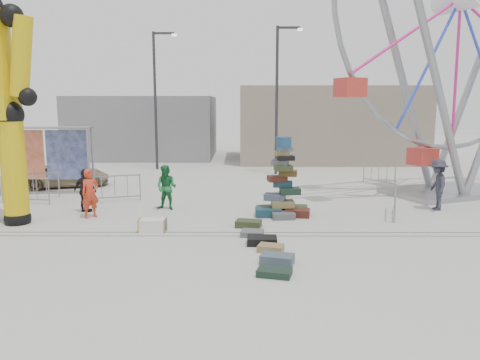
{
  "coord_description": "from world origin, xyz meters",
  "views": [
    {
      "loc": [
        1.07,
        -12.88,
        3.91
      ],
      "look_at": [
        1.03,
        1.9,
        1.48
      ],
      "focal_mm": 35.0,
      "sensor_mm": 36.0,
      "label": 1
    }
  ],
  "objects_px": {
    "suitcase_tower": "(282,193)",
    "ferris_wheel": "(459,25)",
    "lamp_post_left": "(157,94)",
    "pedestrian_red": "(90,193)",
    "parked_suv": "(67,175)",
    "lamp_post_right": "(278,93)",
    "barricade_dummy_c": "(115,188)",
    "pedestrian_grey": "(437,185)",
    "barricade_dummy_a": "(25,190)",
    "pedestrian_green": "(167,187)",
    "pedestrian_black": "(85,191)",
    "barricade_wheel_back": "(379,174)",
    "banner_scaffold": "(44,144)",
    "steamer_trunk": "(153,225)",
    "barricade_dummy_b": "(33,185)",
    "barricade_wheel_front": "(395,201)"
  },
  "relations": [
    {
      "from": "lamp_post_left",
      "to": "pedestrian_green",
      "type": "relative_size",
      "value": 4.81
    },
    {
      "from": "lamp_post_left",
      "to": "pedestrian_red",
      "type": "bearing_deg",
      "value": -91.08
    },
    {
      "from": "barricade_dummy_a",
      "to": "pedestrian_red",
      "type": "bearing_deg",
      "value": -26.02
    },
    {
      "from": "lamp_post_left",
      "to": "pedestrian_grey",
      "type": "xyz_separation_m",
      "value": [
        12.22,
        -10.87,
        -3.53
      ]
    },
    {
      "from": "banner_scaffold",
      "to": "pedestrian_red",
      "type": "relative_size",
      "value": 2.4
    },
    {
      "from": "ferris_wheel",
      "to": "barricade_wheel_front",
      "type": "xyz_separation_m",
      "value": [
        -3.6,
        -4.07,
        -6.56
      ]
    },
    {
      "from": "parked_suv",
      "to": "barricade_dummy_a",
      "type": "bearing_deg",
      "value": 158.6
    },
    {
      "from": "lamp_post_left",
      "to": "parked_suv",
      "type": "relative_size",
      "value": 2.06
    },
    {
      "from": "pedestrian_green",
      "to": "pedestrian_black",
      "type": "xyz_separation_m",
      "value": [
        -2.88,
        -0.42,
        -0.04
      ]
    },
    {
      "from": "lamp_post_left",
      "to": "parked_suv",
      "type": "bearing_deg",
      "value": -119.03
    },
    {
      "from": "lamp_post_right",
      "to": "banner_scaffold",
      "type": "height_order",
      "value": "lamp_post_right"
    },
    {
      "from": "steamer_trunk",
      "to": "barricade_dummy_c",
      "type": "height_order",
      "value": "barricade_dummy_c"
    },
    {
      "from": "barricade_wheel_back",
      "to": "banner_scaffold",
      "type": "bearing_deg",
      "value": -111.14
    },
    {
      "from": "lamp_post_left",
      "to": "barricade_wheel_front",
      "type": "height_order",
      "value": "lamp_post_left"
    },
    {
      "from": "lamp_post_right",
      "to": "pedestrian_green",
      "type": "distance_m",
      "value": 10.7
    },
    {
      "from": "lamp_post_right",
      "to": "barricade_dummy_c",
      "type": "bearing_deg",
      "value": -133.6
    },
    {
      "from": "lamp_post_left",
      "to": "barricade_dummy_a",
      "type": "xyz_separation_m",
      "value": [
        -3.52,
        -9.86,
        -3.93
      ]
    },
    {
      "from": "barricade_dummy_c",
      "to": "barricade_wheel_front",
      "type": "xyz_separation_m",
      "value": [
        10.46,
        -2.41,
        0.0
      ]
    },
    {
      "from": "lamp_post_right",
      "to": "pedestrian_black",
      "type": "relative_size",
      "value": 5.07
    },
    {
      "from": "lamp_post_right",
      "to": "pedestrian_green",
      "type": "bearing_deg",
      "value": -118.49
    },
    {
      "from": "pedestrian_grey",
      "to": "pedestrian_red",
      "type": "bearing_deg",
      "value": -76.5
    },
    {
      "from": "barricade_wheel_back",
      "to": "parked_suv",
      "type": "relative_size",
      "value": 0.52
    },
    {
      "from": "lamp_post_left",
      "to": "suitcase_tower",
      "type": "xyz_separation_m",
      "value": [
        6.43,
        -11.7,
        -3.71
      ]
    },
    {
      "from": "barricade_wheel_back",
      "to": "barricade_dummy_c",
      "type": "bearing_deg",
      "value": -101.92
    },
    {
      "from": "pedestrian_green",
      "to": "pedestrian_black",
      "type": "height_order",
      "value": "pedestrian_green"
    },
    {
      "from": "lamp_post_right",
      "to": "suitcase_tower",
      "type": "height_order",
      "value": "lamp_post_right"
    },
    {
      "from": "lamp_post_left",
      "to": "pedestrian_grey",
      "type": "bearing_deg",
      "value": -41.64
    },
    {
      "from": "suitcase_tower",
      "to": "barricade_wheel_front",
      "type": "distance_m",
      "value": 3.93
    },
    {
      "from": "barricade_dummy_b",
      "to": "barricade_dummy_c",
      "type": "xyz_separation_m",
      "value": [
        3.58,
        -0.69,
        0.0
      ]
    },
    {
      "from": "suitcase_tower",
      "to": "pedestrian_green",
      "type": "distance_m",
      "value": 4.32
    },
    {
      "from": "suitcase_tower",
      "to": "ferris_wheel",
      "type": "distance_m",
      "value": 10.59
    },
    {
      "from": "pedestrian_black",
      "to": "parked_suv",
      "type": "height_order",
      "value": "pedestrian_black"
    },
    {
      "from": "suitcase_tower",
      "to": "barricade_dummy_c",
      "type": "bearing_deg",
      "value": 163.32
    },
    {
      "from": "barricade_dummy_c",
      "to": "pedestrian_grey",
      "type": "distance_m",
      "value": 12.41
    },
    {
      "from": "pedestrian_green",
      "to": "pedestrian_grey",
      "type": "bearing_deg",
      "value": 16.26
    },
    {
      "from": "lamp_post_right",
      "to": "barricade_dummy_c",
      "type": "relative_size",
      "value": 4.0
    },
    {
      "from": "barricade_dummy_b",
      "to": "barricade_wheel_back",
      "type": "relative_size",
      "value": 1.0
    },
    {
      "from": "lamp_post_left",
      "to": "banner_scaffold",
      "type": "relative_size",
      "value": 1.97
    },
    {
      "from": "lamp_post_left",
      "to": "barricade_dummy_a",
      "type": "bearing_deg",
      "value": -109.65
    },
    {
      "from": "ferris_wheel",
      "to": "steamer_trunk",
      "type": "relative_size",
      "value": 17.51
    },
    {
      "from": "ferris_wheel",
      "to": "pedestrian_grey",
      "type": "distance_m",
      "value": 7.1
    },
    {
      "from": "lamp_post_right",
      "to": "suitcase_tower",
      "type": "relative_size",
      "value": 2.89
    },
    {
      "from": "lamp_post_right",
      "to": "barricade_wheel_back",
      "type": "distance_m",
      "value": 7.0
    },
    {
      "from": "banner_scaffold",
      "to": "parked_suv",
      "type": "xyz_separation_m",
      "value": [
        0.11,
        2.04,
        -1.66
      ]
    },
    {
      "from": "lamp_post_right",
      "to": "pedestrian_black",
      "type": "height_order",
      "value": "lamp_post_right"
    },
    {
      "from": "barricade_wheel_back",
      "to": "pedestrian_black",
      "type": "distance_m",
      "value": 13.64
    },
    {
      "from": "banner_scaffold",
      "to": "barricade_dummy_b",
      "type": "distance_m",
      "value": 1.84
    },
    {
      "from": "lamp_post_right",
      "to": "pedestrian_grey",
      "type": "bearing_deg",
      "value": -59.5
    },
    {
      "from": "pedestrian_green",
      "to": "banner_scaffold",
      "type": "bearing_deg",
      "value": 169.62
    },
    {
      "from": "barricade_dummy_c",
      "to": "lamp_post_left",
      "type": "bearing_deg",
      "value": 71.64
    }
  ]
}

